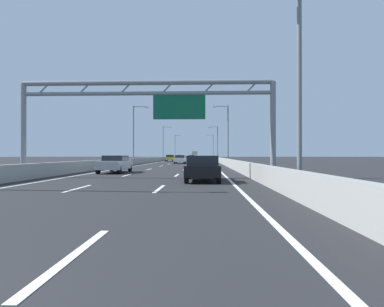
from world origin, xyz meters
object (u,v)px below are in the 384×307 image
at_px(sign_gantry, 151,103).
at_px(streetlamp_left_distant, 176,145).
at_px(silver_car, 115,164).
at_px(white_car, 180,159).
at_px(streetlamp_left_mid, 135,131).
at_px(box_truck, 195,154).
at_px(red_car, 179,157).
at_px(streetlamp_right_far, 217,141).
at_px(streetlamp_right_mid, 226,131).
at_px(streetlamp_left_far, 164,141).
at_px(yellow_car, 170,158).
at_px(black_car, 203,168).
at_px(blue_car, 191,157).
at_px(streetlamp_right_near, 294,61).
at_px(streetlamp_right_distant, 213,145).

xyz_separation_m(sign_gantry, streetlamp_left_distant, (-7.74, 105.07, 0.54)).
bearing_deg(silver_car, white_car, 82.74).
height_order(streetlamp_left_mid, box_truck, streetlamp_left_mid).
bearing_deg(silver_car, box_truck, 88.25).
distance_m(red_car, silver_car, 69.49).
bearing_deg(sign_gantry, box_truck, 90.18).
height_order(streetlamp_right_far, streetlamp_left_distant, same).
distance_m(streetlamp_right_mid, streetlamp_left_far, 40.27).
bearing_deg(streetlamp_right_far, yellow_car, -121.46).
xyz_separation_m(sign_gantry, streetlamp_right_far, (7.19, 67.67, 0.54)).
xyz_separation_m(streetlamp_left_distant, black_car, (11.14, -107.73, -4.65)).
distance_m(streetlamp_left_far, streetlamp_left_distant, 37.40).
distance_m(yellow_car, white_car, 17.62).
distance_m(streetlamp_right_far, blue_car, 14.11).
relative_size(streetlamp_left_distant, blue_car, 2.19).
height_order(blue_car, white_car, blue_car).
relative_size(streetlamp_right_near, red_car, 2.27).
relative_size(streetlamp_right_far, box_truck, 1.18).
distance_m(streetlamp_right_distant, red_car, 32.50).
distance_m(sign_gantry, white_car, 32.35).
distance_m(sign_gantry, red_car, 75.09).
height_order(streetlamp_right_distant, box_truck, streetlamp_right_distant).
bearing_deg(silver_car, streetlamp_left_mid, 98.85).
bearing_deg(streetlamp_left_distant, white_car, -84.31).
relative_size(red_car, silver_car, 0.90).
xyz_separation_m(sign_gantry, streetlamp_left_far, (-7.74, 67.67, 0.54)).
bearing_deg(box_truck, yellow_car, -92.96).
distance_m(streetlamp_left_mid, blue_car, 49.18).
height_order(streetlamp_right_near, box_truck, streetlamp_right_near).
xyz_separation_m(streetlamp_left_distant, yellow_car, (3.72, -55.72, -4.65)).
relative_size(blue_car, black_car, 1.03).
bearing_deg(blue_car, streetlamp_left_far, -123.95).
height_order(streetlamp_right_distant, black_car, streetlamp_right_distant).
bearing_deg(streetlamp_left_mid, streetlamp_left_distant, 90.00).
bearing_deg(box_truck, silver_car, -91.75).
bearing_deg(black_car, box_truck, 91.77).
distance_m(yellow_car, silver_car, 43.96).
bearing_deg(black_car, streetlamp_left_mid, 108.70).
bearing_deg(streetlamp_right_near, streetlamp_right_mid, 90.00).
xyz_separation_m(streetlamp_left_far, silver_car, (3.87, -62.28, -4.64)).
bearing_deg(red_car, streetlamp_left_far, -118.11).
bearing_deg(streetlamp_right_mid, black_car, -96.57).
relative_size(sign_gantry, streetlamp_left_far, 1.76).
height_order(streetlamp_left_distant, black_car, streetlamp_left_distant).
distance_m(yellow_car, box_truck, 70.56).
bearing_deg(red_car, yellow_car, -90.29).
height_order(streetlamp_left_distant, streetlamp_right_distant, same).
bearing_deg(streetlamp_right_far, streetlamp_right_mid, -90.00).
bearing_deg(box_truck, white_car, -90.06).
height_order(streetlamp_right_far, red_car, streetlamp_right_far).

